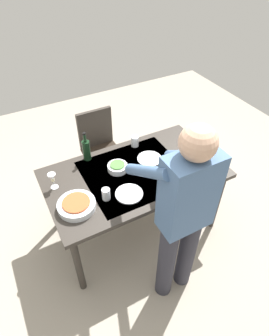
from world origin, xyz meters
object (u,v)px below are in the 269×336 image
(dining_table, at_px, (134,178))
(dinner_plate_near, at_px, (129,194))
(water_cup_near_left, at_px, (106,194))
(chair_near, at_px, (100,145))
(serving_bowl_pasta, at_px, (77,205))
(wine_glass_right, at_px, (52,178))
(wine_glass_left, at_px, (186,170))
(person_server, at_px, (183,214))
(dinner_plate_far, at_px, (149,159))
(side_bowl_salad, at_px, (118,167))
(wine_bottle, at_px, (86,150))
(water_cup_near_right, at_px, (135,141))

(dining_table, bearing_deg, dinner_plate_near, 52.56)
(dinner_plate_near, bearing_deg, water_cup_near_left, -14.17)
(chair_near, xyz_separation_m, water_cup_near_left, (0.34, 1.00, 0.29))
(serving_bowl_pasta, bearing_deg, wine_glass_right, -73.34)
(wine_glass_left, bearing_deg, serving_bowl_pasta, -8.13)
(chair_near, xyz_separation_m, person_server, (-0.00, 1.54, 0.43))
(dinner_plate_far, bearing_deg, water_cup_near_left, 25.24)
(person_server, bearing_deg, wine_glass_right, -51.73)
(person_server, height_order, side_bowl_salad, person_server)
(chair_near, relative_size, dinner_plate_near, 3.96)
(chair_near, height_order, side_bowl_salad, chair_near)
(wine_bottle, xyz_separation_m, dinner_plate_near, (-0.14, 0.59, -0.10))
(dining_table, xyz_separation_m, water_cup_near_left, (0.35, 0.17, 0.13))
(wine_glass_right, bearing_deg, serving_bowl_pasta, 106.66)
(wine_glass_right, relative_size, serving_bowl_pasta, 0.50)
(chair_near, xyz_separation_m, side_bowl_salad, (0.11, 0.73, 0.28))
(chair_near, distance_m, wine_glass_right, 1.02)
(person_server, bearing_deg, wine_bottle, -74.64)
(chair_near, bearing_deg, dinner_plate_far, 106.33)
(wine_glass_left, bearing_deg, person_server, 50.55)
(water_cup_near_left, bearing_deg, wine_glass_left, 170.57)
(dinner_plate_near, xyz_separation_m, dinner_plate_far, (-0.38, -0.31, 0.00))
(dinner_plate_near, bearing_deg, wine_bottle, -77.04)
(chair_near, distance_m, dinner_plate_near, 1.09)
(water_cup_near_left, distance_m, dinner_plate_far, 0.62)
(dining_table, bearing_deg, serving_bowl_pasta, 14.38)
(wine_glass_left, relative_size, water_cup_near_right, 1.42)
(wine_glass_right, relative_size, side_bowl_salad, 0.84)
(water_cup_near_left, bearing_deg, dining_table, -153.98)
(wine_glass_right, relative_size, dinner_plate_far, 0.66)
(dining_table, xyz_separation_m, dinner_plate_near, (0.17, 0.22, 0.08))
(dining_table, distance_m, side_bowl_salad, 0.19)
(dinner_plate_near, bearing_deg, chair_near, -98.62)
(water_cup_near_left, relative_size, dinner_plate_near, 0.45)
(person_server, bearing_deg, dinner_plate_near, -71.84)
(dining_table, bearing_deg, chair_near, -89.50)
(side_bowl_salad, bearing_deg, wine_glass_right, -5.16)
(wine_glass_left, bearing_deg, water_cup_near_right, -75.89)
(person_server, distance_m, wine_bottle, 1.13)
(serving_bowl_pasta, bearing_deg, water_cup_near_right, -147.54)
(dining_table, height_order, dinner_plate_far, dinner_plate_far)
(person_server, distance_m, serving_bowl_pasta, 0.83)
(person_server, bearing_deg, dinner_plate_far, -104.86)
(serving_bowl_pasta, height_order, dinner_plate_far, serving_bowl_pasta)
(wine_glass_left, height_order, dinner_plate_near, wine_glass_left)
(wine_glass_right, xyz_separation_m, side_bowl_salad, (-0.57, 0.05, -0.07))
(dinner_plate_near, bearing_deg, wine_glass_left, 172.31)
(wine_bottle, xyz_separation_m, wine_glass_right, (0.38, 0.22, -0.01))
(person_server, height_order, dinner_plate_near, person_server)
(chair_near, distance_m, wine_bottle, 0.65)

